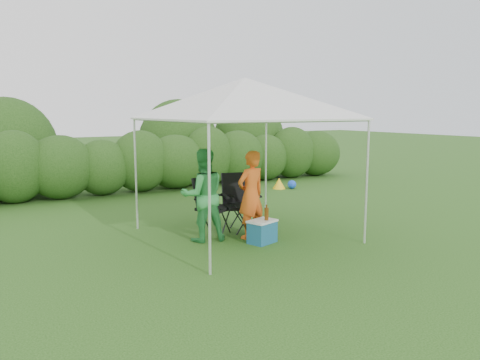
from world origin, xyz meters
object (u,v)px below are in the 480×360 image
woman (203,195)px  chair_right (240,198)px  man (251,195)px  cooler (262,231)px  chair_left (211,201)px  canopy (245,99)px

woman → chair_right: bearing=-148.6°
man → cooler: man is taller
chair_right → chair_left: bearing=-178.0°
chair_right → chair_left: (-0.55, 0.14, -0.02)m
woman → man: bearing=172.9°
canopy → chair_left: canopy is taller
canopy → chair_left: size_ratio=2.98×
chair_left → cooler: 1.26m
chair_right → man: (-0.14, -0.61, 0.17)m
canopy → woman: (-0.79, 0.09, -1.65)m
chair_right → woman: woman is taller
cooler → chair_right: bearing=64.6°
cooler → chair_left: bearing=92.6°
canopy → man: canopy is taller
canopy → chair_right: size_ratio=2.86×
chair_right → woman: 1.01m
chair_left → woman: bearing=-155.9°
canopy → man: (0.01, -0.19, -1.68)m
chair_left → man: bearing=-87.2°
chair_right → woman: size_ratio=0.67×
chair_left → woman: woman is taller
man → canopy: bearing=-94.8°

